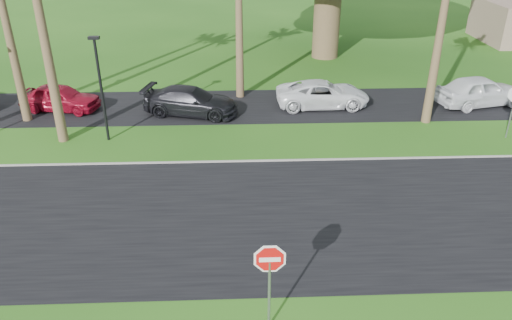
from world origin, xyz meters
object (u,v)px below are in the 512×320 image
Objects in this scene: stop_sign_near at (270,270)px; car_minivan at (323,94)px; car_pickup at (480,91)px; car_dark at (191,102)px; car_red at (60,98)px.

car_minivan is (3.78, 15.29, -1.11)m from stop_sign_near.
car_pickup is (12.00, 15.11, -0.99)m from stop_sign_near.
stop_sign_near is 0.57× the size of car_pickup.
car_dark is at bearing 101.72° from stop_sign_near.
stop_sign_near is at bearing -154.40° from car_dark.
car_red is 0.83× the size of car_minivan.
car_red is 0.86× the size of car_pickup.
car_dark is at bearing 79.42° from car_pickup.
car_minivan is 1.04× the size of car_pickup.
car_dark is 0.98× the size of car_minivan.
stop_sign_near reaches higher than car_red.
car_minivan is at bearing -68.90° from car_dark.
car_pickup reaches higher than car_minivan.
car_red is (-9.70, 15.26, -1.10)m from stop_sign_near.
car_pickup is at bearing 51.54° from stop_sign_near.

